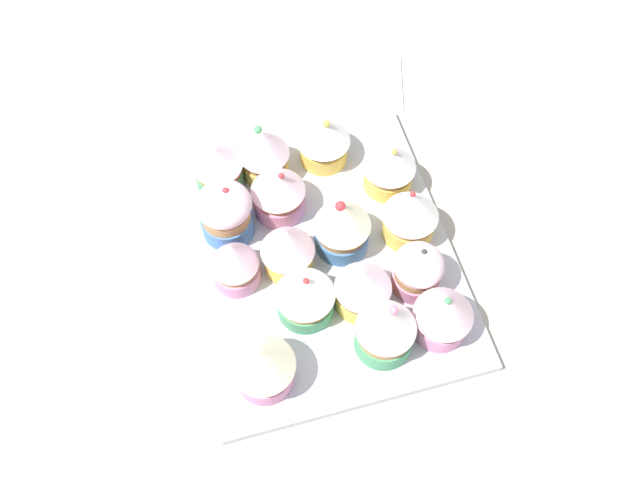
{
  "coord_description": "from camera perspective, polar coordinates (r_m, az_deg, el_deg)",
  "views": [
    {
      "loc": [
        -36.68,
        9.9,
        68.96
      ],
      "look_at": [
        0.0,
        0.0,
        4.2
      ],
      "focal_mm": 38.19,
      "sensor_mm": 36.0,
      "label": 1
    }
  ],
  "objects": [
    {
      "name": "ground_plane",
      "position": [
        0.8,
        0.0,
        -2.06
      ],
      "size": [
        180.0,
        180.0,
        3.0
      ],
      "primitive_type": "cube",
      "color": "#B2A899"
    },
    {
      "name": "baking_tray",
      "position": [
        0.78,
        0.0,
        -1.33
      ],
      "size": [
        36.2,
        29.68,
        1.2
      ],
      "color": "silver",
      "rests_on": "ground_plane"
    },
    {
      "name": "cupcake_0",
      "position": [
        0.71,
        10.33,
        -6.07
      ],
      "size": [
        6.28,
        6.28,
        7.75
      ],
      "color": "pink",
      "rests_on": "baking_tray"
    },
    {
      "name": "cupcake_1",
      "position": [
        0.74,
        8.17,
        -2.54
      ],
      "size": [
        5.47,
        5.47,
        6.56
      ],
      "color": "pink",
      "rests_on": "baking_tray"
    },
    {
      "name": "cupcake_2",
      "position": [
        0.77,
        7.52,
        2.26
      ],
      "size": [
        6.32,
        6.32,
        7.56
      ],
      "color": "#EFC651",
      "rests_on": "baking_tray"
    },
    {
      "name": "cupcake_3",
      "position": [
        0.8,
        5.85,
        6.13
      ],
      "size": [
        6.23,
        6.23,
        7.07
      ],
      "color": "#EFC651",
      "rests_on": "baking_tray"
    },
    {
      "name": "cupcake_4",
      "position": [
        0.69,
        5.54,
        -7.4
      ],
      "size": [
        6.26,
        6.26,
        8.43
      ],
      "color": "#4C9E6B",
      "rests_on": "baking_tray"
    },
    {
      "name": "cupcake_5",
      "position": [
        0.72,
        3.62,
        -4.02
      ],
      "size": [
        6.14,
        6.14,
        6.38
      ],
      "color": "#EFC651",
      "rests_on": "baking_tray"
    },
    {
      "name": "cupcake_6",
      "position": [
        0.75,
        1.87,
        1.2
      ],
      "size": [
        6.41,
        6.41,
        7.9
      ],
      "color": "#477AC6",
      "rests_on": "baking_tray"
    },
    {
      "name": "cupcake_7",
      "position": [
        0.82,
        0.32,
        8.43
      ],
      "size": [
        6.44,
        6.44,
        7.13
      ],
      "color": "#EFC651",
      "rests_on": "baking_tray"
    },
    {
      "name": "cupcake_8",
      "position": [
        0.72,
        -1.26,
        -4.69
      ],
      "size": [
        6.42,
        6.42,
        6.69
      ],
      "color": "#4C9E6B",
      "rests_on": "baking_tray"
    },
    {
      "name": "cupcake_9",
      "position": [
        0.73,
        -2.74,
        -0.74
      ],
      "size": [
        5.98,
        5.98,
        7.58
      ],
      "color": "#EFC651",
      "rests_on": "baking_tray"
    },
    {
      "name": "cupcake_10",
      "position": [
        0.78,
        -3.53,
        4.08
      ],
      "size": [
        6.31,
        6.31,
        7.08
      ],
      "color": "pink",
      "rests_on": "baking_tray"
    },
    {
      "name": "cupcake_11",
      "position": [
        0.81,
        -4.72,
        7.34
      ],
      "size": [
        6.03,
        6.03,
        8.08
      ],
      "color": "#EFC651",
      "rests_on": "baking_tray"
    },
    {
      "name": "cupcake_12",
      "position": [
        0.68,
        -4.81,
        -10.4
      ],
      "size": [
        6.61,
        6.61,
        7.19
      ],
      "color": "pink",
      "rests_on": "baking_tray"
    },
    {
      "name": "cupcake_13",
      "position": [
        0.74,
        -7.19,
        -1.88
      ],
      "size": [
        5.3,
        5.3,
        7.08
      ],
      "color": "pink",
      "rests_on": "baking_tray"
    },
    {
      "name": "cupcake_14",
      "position": [
        0.77,
        -7.94,
        2.31
      ],
      "size": [
        6.25,
        6.25,
        7.63
      ],
      "color": "#477AC6",
      "rests_on": "baking_tray"
    },
    {
      "name": "cupcake_15",
      "position": [
        0.81,
        -8.57,
        6.09
      ],
      "size": [
        6.0,
        6.0,
        6.76
      ],
      "color": "#4C9E6B",
      "rests_on": "baking_tray"
    },
    {
      "name": "napkin",
      "position": [
        0.95,
        2.09,
        13.08
      ],
      "size": [
        14.09,
        17.74,
        0.6
      ],
      "primitive_type": "cube",
      "rotation": [
        0.0,
        0.0,
        -0.28
      ],
      "color": "white",
      "rests_on": "ground_plane"
    }
  ]
}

